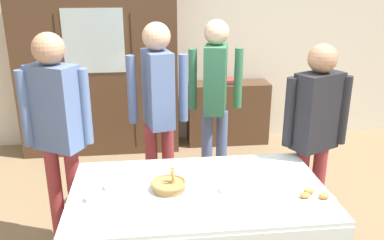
# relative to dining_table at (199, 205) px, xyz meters

# --- Properties ---
(back_wall) EXTENTS (6.40, 0.10, 2.70)m
(back_wall) POSITION_rel_dining_table_xyz_m (0.00, 2.88, 0.69)
(back_wall) COLOR silver
(back_wall) RESTS_ON ground
(dining_table) EXTENTS (1.71, 1.00, 0.76)m
(dining_table) POSITION_rel_dining_table_xyz_m (0.00, 0.00, 0.00)
(dining_table) COLOR #4C3321
(dining_table) RESTS_ON ground
(wall_cabinet) EXTENTS (1.90, 0.46, 2.02)m
(wall_cabinet) POSITION_rel_dining_table_xyz_m (-0.90, 2.59, 0.35)
(wall_cabinet) COLOR #4C3321
(wall_cabinet) RESTS_ON ground
(bookshelf_low) EXTENTS (1.05, 0.35, 0.81)m
(bookshelf_low) POSITION_rel_dining_table_xyz_m (0.72, 2.64, -0.25)
(bookshelf_low) COLOR #4C3321
(bookshelf_low) RESTS_ON ground
(book_stack) EXTENTS (0.16, 0.23, 0.06)m
(book_stack) POSITION_rel_dining_table_xyz_m (0.72, 2.64, 0.18)
(book_stack) COLOR #2D5184
(book_stack) RESTS_ON bookshelf_low
(tea_cup_back_edge) EXTENTS (0.13, 0.13, 0.06)m
(tea_cup_back_edge) POSITION_rel_dining_table_xyz_m (0.17, -0.04, 0.13)
(tea_cup_back_edge) COLOR white
(tea_cup_back_edge) RESTS_ON dining_table
(tea_cup_far_right) EXTENTS (0.13, 0.13, 0.06)m
(tea_cup_far_right) POSITION_rel_dining_table_xyz_m (-0.70, -0.06, 0.13)
(tea_cup_far_right) COLOR white
(tea_cup_far_right) RESTS_ON dining_table
(tea_cup_far_left) EXTENTS (0.13, 0.13, 0.06)m
(tea_cup_far_left) POSITION_rel_dining_table_xyz_m (-0.59, 0.08, 0.13)
(tea_cup_far_left) COLOR white
(tea_cup_far_left) RESTS_ON dining_table
(bread_basket) EXTENTS (0.24, 0.24, 0.16)m
(bread_basket) POSITION_rel_dining_table_xyz_m (-0.20, 0.04, 0.14)
(bread_basket) COLOR #9E7542
(bread_basket) RESTS_ON dining_table
(pastry_plate) EXTENTS (0.28, 0.28, 0.05)m
(pastry_plate) POSITION_rel_dining_table_xyz_m (0.71, -0.19, 0.12)
(pastry_plate) COLOR white
(pastry_plate) RESTS_ON dining_table
(spoon_near_left) EXTENTS (0.12, 0.02, 0.01)m
(spoon_near_left) POSITION_rel_dining_table_xyz_m (-0.05, -0.31, 0.11)
(spoon_near_left) COLOR silver
(spoon_near_left) RESTS_ON dining_table
(spoon_far_right) EXTENTS (0.12, 0.02, 0.01)m
(spoon_far_right) POSITION_rel_dining_table_xyz_m (0.23, 0.21, 0.11)
(spoon_far_right) COLOR silver
(spoon_far_right) RESTS_ON dining_table
(person_behind_table_right) EXTENTS (0.52, 0.40, 1.74)m
(person_behind_table_right) POSITION_rel_dining_table_xyz_m (0.33, 1.37, 0.41)
(person_behind_table_right) COLOR slate
(person_behind_table_right) RESTS_ON ground
(person_beside_shelf) EXTENTS (0.52, 0.35, 1.75)m
(person_beside_shelf) POSITION_rel_dining_table_xyz_m (-1.00, 0.61, 0.41)
(person_beside_shelf) COLOR #933338
(person_beside_shelf) RESTS_ON ground
(person_behind_table_left) EXTENTS (0.52, 0.34, 1.65)m
(person_behind_table_left) POSITION_rel_dining_table_xyz_m (0.99, 0.50, 0.34)
(person_behind_table_left) COLOR #933338
(person_behind_table_left) RESTS_ON ground
(person_near_right_end) EXTENTS (0.52, 0.40, 1.76)m
(person_near_right_end) POSITION_rel_dining_table_xyz_m (-0.23, 1.01, 0.43)
(person_near_right_end) COLOR #933338
(person_near_right_end) RESTS_ON ground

